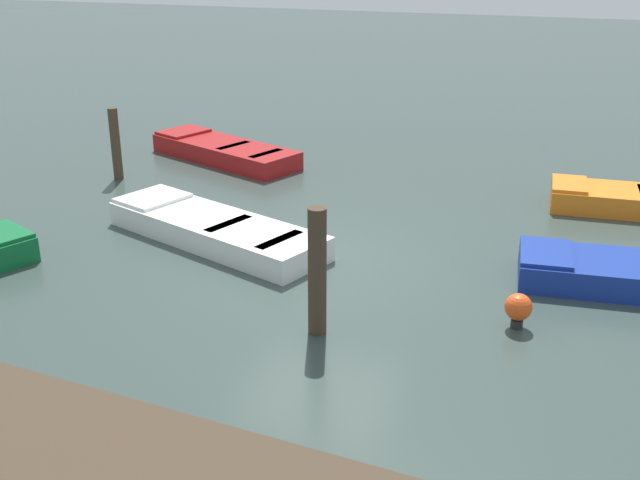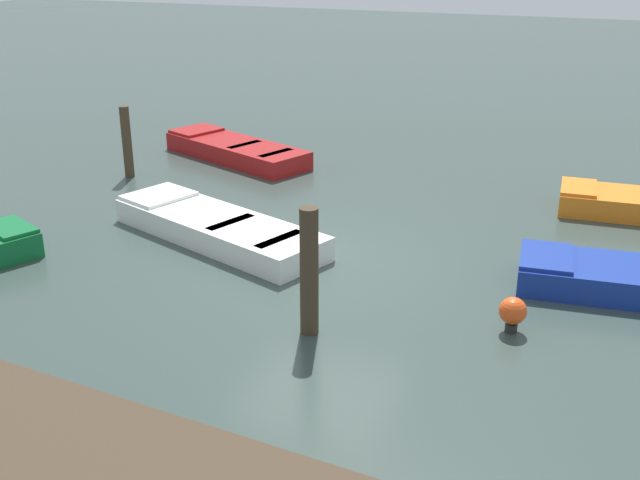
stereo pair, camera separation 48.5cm
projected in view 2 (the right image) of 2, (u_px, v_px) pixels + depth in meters
The scene contains 8 objects.
ground_plane at pixel (320, 261), 12.23m from camera, with size 80.00×80.00×0.00m, color #33423D.
rowboat_red at pixel (236, 150), 17.62m from camera, with size 3.89×2.50×0.46m.
rowboat_orange at pixel (640, 204), 14.09m from camera, with size 2.92×1.33×0.46m.
rowboat_white at pixel (217, 227), 13.00m from camera, with size 4.28×2.59×0.46m.
rowboat_blue at pixel (638, 280), 11.03m from camera, with size 3.45×1.54×0.46m.
mooring_piling_near_left at pixel (127, 142), 16.14m from camera, with size 0.20×0.20×1.50m, color #423323.
mooring_piling_far_left at pixel (309, 272), 9.73m from camera, with size 0.24×0.24×1.71m, color #423323.
marker_buoy at pixel (513, 312), 9.95m from camera, with size 0.36×0.36×0.48m.
Camera 2 is at (-4.11, 10.45, 4.84)m, focal length 43.47 mm.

